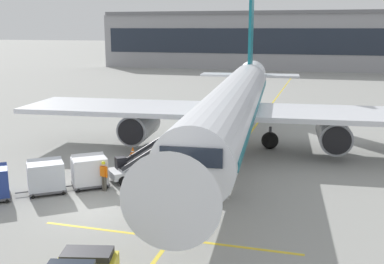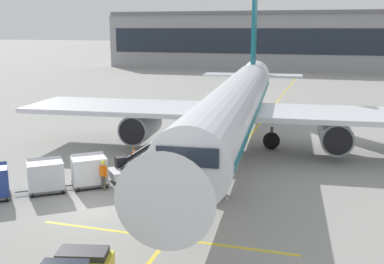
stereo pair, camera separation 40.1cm
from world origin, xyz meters
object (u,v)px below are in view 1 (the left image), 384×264
belt_loader (141,164)px  ground_crew_by_carts (101,166)px  baggage_cart_lead (89,170)px  parked_airplane (234,105)px  ground_crew_by_loader (104,174)px  safety_cone_engine_keepout (133,152)px  safety_cone_wingtip (184,142)px  baggage_cart_second (46,176)px

belt_loader → ground_crew_by_carts: (-2.11, -1.20, 0.11)m
baggage_cart_lead → ground_crew_by_carts: baggage_cart_lead is taller
parked_airplane → ground_crew_by_loader: (-5.33, -11.10, -2.46)m
safety_cone_engine_keepout → ground_crew_by_carts: bearing=-86.9°
safety_cone_wingtip → belt_loader: bearing=-91.2°
baggage_cart_lead → baggage_cart_second: size_ratio=1.00×
parked_airplane → belt_loader: 9.74m
belt_loader → ground_crew_by_loader: 2.92m
baggage_cart_lead → ground_crew_by_carts: 1.09m
ground_crew_by_carts → safety_cone_engine_keepout: ground_crew_by_carts is taller
ground_crew_by_loader → safety_cone_wingtip: size_ratio=2.69×
baggage_cart_second → safety_cone_engine_keepout: size_ratio=3.45×
safety_cone_engine_keepout → parked_airplane: bearing=31.7°
belt_loader → safety_cone_engine_keepout: size_ratio=6.14×
baggage_cart_lead → parked_airplane: bearing=59.0°
belt_loader → ground_crew_by_loader: belt_loader is taller
belt_loader → baggage_cart_second: belt_loader is taller
parked_airplane → baggage_cart_lead: size_ratio=15.90×
belt_loader → safety_cone_engine_keepout: (-2.41, 4.39, -0.52)m
ground_crew_by_carts → belt_loader: bearing=29.7°
parked_airplane → ground_crew_by_loader: parked_airplane is taller
belt_loader → baggage_cart_lead: (-2.31, -2.27, 0.11)m
ground_crew_by_loader → safety_cone_engine_keepout: bearing=99.8°
baggage_cart_lead → baggage_cart_second: 2.44m
belt_loader → baggage_cart_lead: 3.24m
safety_cone_wingtip → baggage_cart_second: bearing=-109.2°
ground_crew_by_loader → ground_crew_by_carts: (-0.92, 1.46, 0.00)m
belt_loader → safety_cone_engine_keepout: belt_loader is taller
parked_airplane → belt_loader: bearing=-116.1°
parked_airplane → safety_cone_engine_keepout: (-6.55, -4.05, -3.09)m
baggage_cart_lead → baggage_cart_second: bearing=-139.9°
safety_cone_engine_keepout → safety_cone_wingtip: size_ratio=1.19×
ground_crew_by_carts → safety_cone_engine_keepout: size_ratio=2.27×
ground_crew_by_loader → safety_cone_engine_keepout: ground_crew_by_loader is taller
baggage_cart_lead → belt_loader: bearing=44.6°
baggage_cart_lead → safety_cone_engine_keepout: baggage_cart_lead is taller
parked_airplane → safety_cone_engine_keepout: parked_airplane is taller
safety_cone_wingtip → baggage_cart_lead: bearing=-102.8°
baggage_cart_second → ground_crew_by_carts: (2.07, 2.65, -0.00)m
ground_crew_by_carts → safety_cone_engine_keepout: 5.63m
parked_airplane → safety_cone_wingtip: size_ratio=64.99×
belt_loader → ground_crew_by_carts: belt_loader is taller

